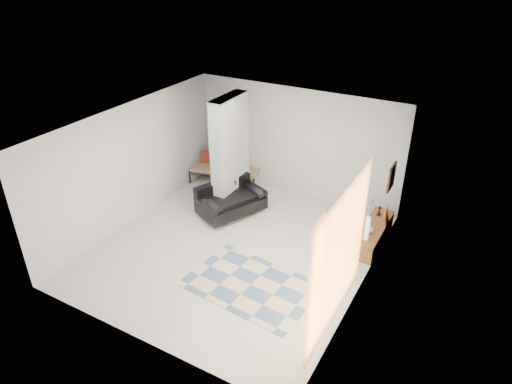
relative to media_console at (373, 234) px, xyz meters
The scene contains 17 objects.
floor 3.05m from the media_console, 145.96° to the right, with size 6.00×6.00×0.00m, color silver.
ceiling 4.00m from the media_console, 145.96° to the right, with size 6.00×6.00×0.00m, color white.
wall_back 3.08m from the media_console, 152.76° to the left, with size 6.00×6.00×0.00m, color silver.
wall_front 5.47m from the media_console, 118.19° to the right, with size 6.00×6.00×0.00m, color silver.
wall_left 5.67m from the media_console, 162.10° to the right, with size 6.00×6.00×0.00m, color silver.
wall_right 2.09m from the media_console, 82.32° to the right, with size 6.00×6.00×0.00m, color silver.
partition_column 3.81m from the media_console, behind, with size 0.35×1.20×2.80m, color #A4AAAC.
hallway_door 4.86m from the media_console, 164.78° to the left, with size 0.85×0.06×2.04m, color silver.
curtain 3.12m from the media_console, 87.00° to the right, with size 2.55×2.55×0.00m, color #FF9D43.
wall_art 1.46m from the media_console, ahead, with size 0.04×0.45×0.55m, color #351D0E.
media_console is the anchor object (origin of this frame).
loveseat 3.47m from the media_console, behind, with size 1.47×1.80×0.76m.
daybed 4.55m from the media_console, 168.39° to the left, with size 1.99×1.20×0.77m.
area_rug 3.07m from the media_console, 121.91° to the right, with size 2.45×1.63×0.01m, color beige.
cylinder_lamp 0.74m from the media_console, 92.02° to the right, with size 0.10×0.10×0.53m, color white.
bronze_figurine 0.60m from the media_console, 95.66° to the left, with size 0.11×0.11×0.23m, color black, non-canonical shape.
vase 0.43m from the media_console, 99.61° to the right, with size 0.21×0.21×0.22m, color silver.
Camera 1 is at (4.35, -6.87, 5.82)m, focal length 32.00 mm.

